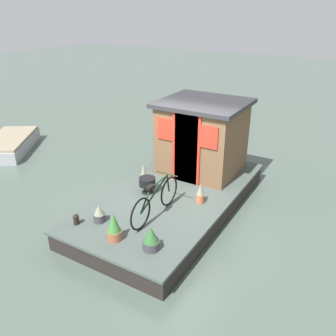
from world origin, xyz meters
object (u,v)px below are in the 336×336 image
object	(u,v)px
bicycle	(156,200)
mooring_bollard	(76,219)
charcoal_grill	(147,182)
potted_plant_mint	(151,239)
houseboat_cabin	(202,136)
potted_plant_succulent	(99,214)
dinghy_boat	(10,144)
potted_plant_geranium	(144,174)
potted_plant_ivy	(200,194)
potted_plant_lavender	(114,227)

from	to	relation	value
bicycle	mooring_bollard	bearing A→B (deg)	131.61
charcoal_grill	potted_plant_mint	bearing A→B (deg)	-144.46
houseboat_cabin	charcoal_grill	bearing A→B (deg)	164.41
potted_plant_succulent	charcoal_grill	bearing A→B (deg)	-5.95
potted_plant_succulent	dinghy_boat	distance (m)	6.24
potted_plant_geranium	dinghy_boat	xyz separation A→B (m)	(0.44, 5.63, -0.47)
houseboat_cabin	bicycle	bearing A→B (deg)	-175.40
potted_plant_ivy	potted_plant_mint	distance (m)	1.90
potted_plant_ivy	mooring_bollard	distance (m)	2.64
potted_plant_geranium	mooring_bollard	xyz separation A→B (m)	(-2.12, 0.16, -0.14)
potted_plant_geranium	potted_plant_lavender	bearing A→B (deg)	-159.29
charcoal_grill	dinghy_boat	bearing A→B (deg)	82.62
potted_plant_succulent	potted_plant_ivy	world-z (taller)	potted_plant_ivy
potted_plant_lavender	charcoal_grill	distance (m)	1.86
potted_plant_ivy	potted_plant_succulent	bearing A→B (deg)	140.65
potted_plant_ivy	charcoal_grill	distance (m)	1.25
houseboat_cabin	potted_plant_ivy	xyz separation A→B (m)	(-1.56, -0.74, -0.70)
potted_plant_geranium	houseboat_cabin	bearing A→B (deg)	-29.68
houseboat_cabin	bicycle	distance (m)	2.58
potted_plant_geranium	potted_plant_mint	bearing A→B (deg)	-142.77
potted_plant_succulent	dinghy_boat	size ratio (longest dim) A/B	0.13
potted_plant_ivy	potted_plant_geranium	bearing A→B (deg)	85.55
houseboat_cabin	bicycle	size ratio (longest dim) A/B	1.21
bicycle	dinghy_boat	world-z (taller)	bicycle
potted_plant_succulent	potted_plant_mint	bearing A→B (deg)	-98.68
charcoal_grill	mooring_bollard	bearing A→B (deg)	164.83
potted_plant_ivy	potted_plant_geranium	xyz separation A→B (m)	(0.12, 1.56, 0.04)
potted_plant_geranium	dinghy_boat	size ratio (longest dim) A/B	0.19
houseboat_cabin	mooring_bollard	distance (m)	3.78
houseboat_cabin	dinghy_boat	bearing A→B (deg)	98.82
potted_plant_geranium	potted_plant_succulent	bearing A→B (deg)	-174.54
houseboat_cabin	charcoal_grill	distance (m)	1.95
potted_plant_ivy	mooring_bollard	world-z (taller)	potted_plant_ivy
potted_plant_succulent	potted_plant_lavender	size ratio (longest dim) A/B	0.67
potted_plant_succulent	mooring_bollard	world-z (taller)	potted_plant_succulent
charcoal_grill	mooring_bollard	world-z (taller)	charcoal_grill
potted_plant_lavender	potted_plant_ivy	bearing A→B (deg)	-20.64
dinghy_boat	potted_plant_ivy	bearing A→B (deg)	-94.47
bicycle	potted_plant_ivy	world-z (taller)	bicycle
bicycle	dinghy_boat	distance (m)	6.85
potted_plant_mint	mooring_bollard	distance (m)	1.70
potted_plant_lavender	mooring_bollard	xyz separation A→B (m)	(0.01, 0.96, -0.15)
houseboat_cabin	potted_plant_succulent	distance (m)	3.40
potted_plant_lavender	charcoal_grill	xyz separation A→B (m)	(1.80, 0.48, -0.00)
houseboat_cabin	charcoal_grill	size ratio (longest dim) A/B	5.51
houseboat_cabin	charcoal_grill	world-z (taller)	houseboat_cabin
potted_plant_lavender	mooring_bollard	bearing A→B (deg)	89.30
bicycle	potted_plant_lavender	distance (m)	1.09
bicycle	mooring_bollard	distance (m)	1.60
potted_plant_ivy	potted_plant_mint	xyz separation A→B (m)	(-1.90, 0.02, -0.00)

